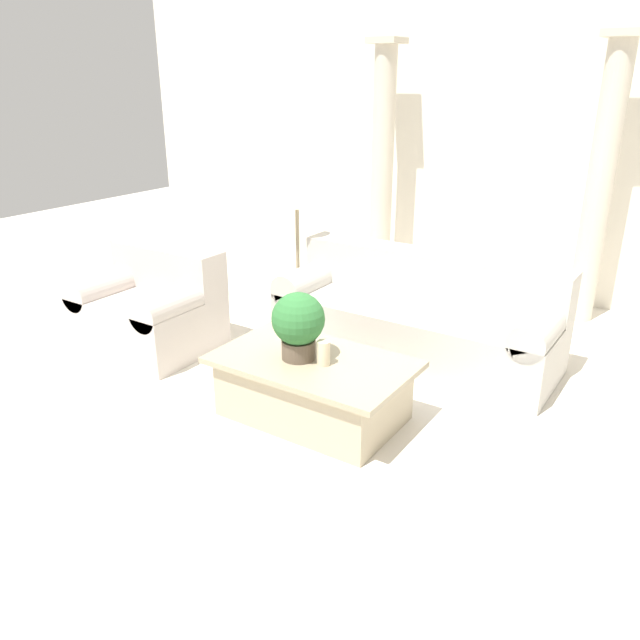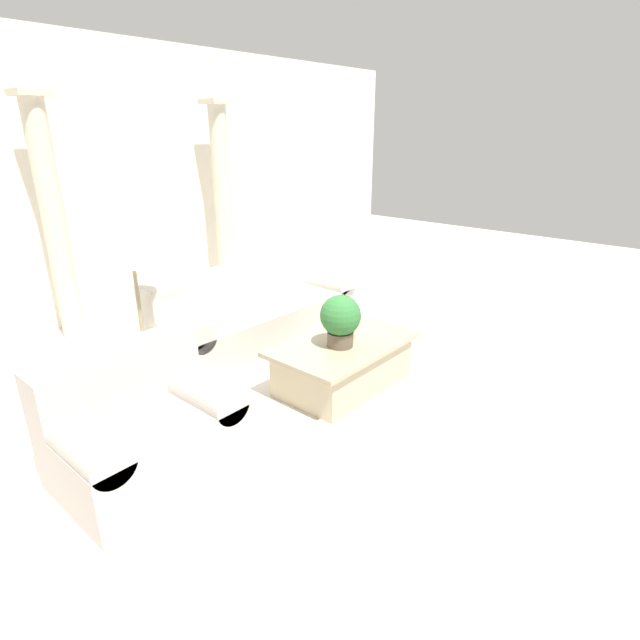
{
  "view_description": "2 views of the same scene",
  "coord_description": "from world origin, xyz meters",
  "px_view_note": "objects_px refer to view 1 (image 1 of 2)",
  "views": [
    {
      "loc": [
        1.98,
        -3.61,
        2.21
      ],
      "look_at": [
        -0.24,
        -0.25,
        0.62
      ],
      "focal_mm": 35.0,
      "sensor_mm": 36.0,
      "label": 1
    },
    {
      "loc": [
        -3.36,
        -3.0,
        2.21
      ],
      "look_at": [
        -0.18,
        -0.24,
        0.59
      ],
      "focal_mm": 28.0,
      "sensor_mm": 36.0,
      "label": 2
    }
  ],
  "objects_px": {
    "sofa_long": "(416,317)",
    "floor_lamp": "(297,194)",
    "loveseat": "(151,306)",
    "potted_plant": "(298,323)",
    "coffee_table": "(313,388)"
  },
  "relations": [
    {
      "from": "loveseat",
      "to": "potted_plant",
      "type": "relative_size",
      "value": 2.42
    },
    {
      "from": "floor_lamp",
      "to": "potted_plant",
      "type": "bearing_deg",
      "value": -54.48
    },
    {
      "from": "loveseat",
      "to": "potted_plant",
      "type": "height_order",
      "value": "potted_plant"
    },
    {
      "from": "loveseat",
      "to": "sofa_long",
      "type": "bearing_deg",
      "value": 28.22
    },
    {
      "from": "sofa_long",
      "to": "floor_lamp",
      "type": "distance_m",
      "value": 1.54
    },
    {
      "from": "sofa_long",
      "to": "floor_lamp",
      "type": "bearing_deg",
      "value": 175.68
    },
    {
      "from": "sofa_long",
      "to": "coffee_table",
      "type": "relative_size",
      "value": 1.75
    },
    {
      "from": "potted_plant",
      "to": "floor_lamp",
      "type": "relative_size",
      "value": 0.33
    },
    {
      "from": "coffee_table",
      "to": "potted_plant",
      "type": "xyz_separation_m",
      "value": [
        -0.09,
        -0.03,
        0.47
      ]
    },
    {
      "from": "floor_lamp",
      "to": "sofa_long",
      "type": "bearing_deg",
      "value": -4.32
    },
    {
      "from": "loveseat",
      "to": "coffee_table",
      "type": "relative_size",
      "value": 0.84
    },
    {
      "from": "coffee_table",
      "to": "potted_plant",
      "type": "relative_size",
      "value": 2.88
    },
    {
      "from": "sofa_long",
      "to": "loveseat",
      "type": "relative_size",
      "value": 2.08
    },
    {
      "from": "loveseat",
      "to": "potted_plant",
      "type": "distance_m",
      "value": 1.81
    },
    {
      "from": "sofa_long",
      "to": "loveseat",
      "type": "bearing_deg",
      "value": -151.78
    }
  ]
}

